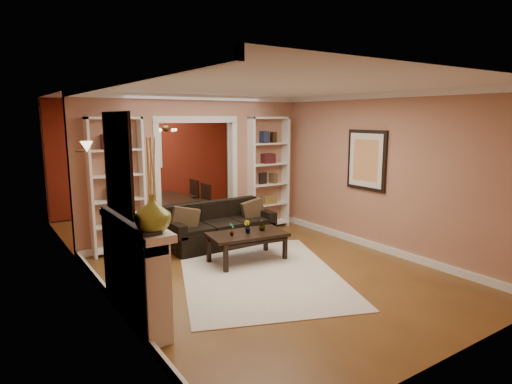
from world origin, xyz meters
TOP-DOWN VIEW (x-y plane):
  - floor at (0.00, 0.00)m, footprint 8.00×8.00m
  - ceiling at (0.00, 0.00)m, footprint 8.00×8.00m
  - wall_back at (0.00, 4.00)m, footprint 8.00×0.00m
  - wall_front at (0.00, -4.00)m, footprint 8.00×0.00m
  - wall_left at (-2.25, 0.00)m, footprint 0.00×8.00m
  - wall_right at (2.25, 0.00)m, footprint 0.00×8.00m
  - partition_wall at (0.00, 1.20)m, footprint 4.50×0.15m
  - red_back_panel at (0.00, 3.97)m, footprint 4.44×0.04m
  - dining_window at (0.00, 3.93)m, footprint 0.78×0.03m
  - area_rug at (-0.13, -1.13)m, footprint 3.20×3.71m
  - sofa at (0.09, 0.45)m, footprint 1.96×0.85m
  - pillow_left at (-0.61, 0.43)m, footprint 0.46×0.21m
  - pillow_right at (0.78, 0.43)m, footprint 0.42×0.16m
  - coffee_table at (0.03, -0.54)m, footprint 1.31×0.82m
  - plant_left at (-0.26, -0.54)m, footprint 0.13×0.13m
  - plant_center at (0.03, -0.54)m, footprint 0.12×0.14m
  - plant_right at (0.32, -0.54)m, footprint 0.15×0.15m
  - bookshelf_left at (-1.55, 1.03)m, footprint 0.90×0.30m
  - bookshelf_right at (1.55, 1.03)m, footprint 0.90×0.30m
  - fireplace at (-2.09, -1.50)m, footprint 0.32×1.70m
  - vase at (-2.09, -2.13)m, footprint 0.43×0.43m
  - mirror at (-2.23, -1.50)m, footprint 0.03×0.95m
  - wall_sconce at (-2.15, 0.55)m, footprint 0.18×0.18m
  - framed_art at (2.21, -1.00)m, footprint 0.04×0.85m
  - dining_table at (0.02, 2.70)m, footprint 1.55×0.86m
  - dining_chair_nw at (-0.53, 2.40)m, footprint 0.45×0.45m
  - dining_chair_ne at (0.57, 2.40)m, footprint 0.46×0.46m
  - dining_chair_sw at (-0.53, 3.00)m, footprint 0.47×0.47m
  - dining_chair_se at (0.57, 3.00)m, footprint 0.50×0.50m
  - chandelier at (0.00, 2.70)m, footprint 0.50×0.50m

SIDE VIEW (x-z plane):
  - floor at x=0.00m, z-range 0.00..0.00m
  - area_rug at x=-0.13m, z-range 0.00..0.01m
  - coffee_table at x=0.03m, z-range 0.00..0.47m
  - dining_table at x=0.02m, z-range 0.00..0.54m
  - sofa at x=0.09m, z-range 0.00..0.77m
  - dining_chair_nw at x=-0.53m, z-range 0.00..0.82m
  - dining_chair_ne at x=0.57m, z-range 0.00..0.85m
  - dining_chair_sw at x=-0.53m, z-range 0.00..0.85m
  - dining_chair_se at x=0.57m, z-range 0.00..0.87m
  - plant_right at x=0.32m, z-range 0.47..0.66m
  - plant_center at x=0.03m, z-range 0.47..0.67m
  - plant_left at x=-0.26m, z-range 0.47..0.68m
  - pillow_right at x=0.78m, z-range 0.37..0.78m
  - fireplace at x=-2.09m, z-range 0.00..1.16m
  - pillow_left at x=-0.61m, z-range 0.37..0.82m
  - bookshelf_left at x=-1.55m, z-range 0.00..2.30m
  - bookshelf_right at x=1.55m, z-range 0.00..2.30m
  - red_back_panel at x=0.00m, z-range 0.00..2.64m
  - vase at x=-2.09m, z-range 1.16..1.54m
  - wall_back at x=0.00m, z-range -2.65..5.35m
  - wall_front at x=0.00m, z-range -2.65..5.35m
  - wall_left at x=-2.25m, z-range -2.65..5.35m
  - wall_right at x=2.25m, z-range -2.65..5.35m
  - partition_wall at x=0.00m, z-range 0.00..2.70m
  - dining_window at x=0.00m, z-range 1.06..2.04m
  - framed_art at x=2.21m, z-range 1.02..2.08m
  - mirror at x=-2.23m, z-range 1.25..2.35m
  - wall_sconce at x=-2.15m, z-range 1.72..1.94m
  - chandelier at x=0.00m, z-range 1.87..2.17m
  - ceiling at x=0.00m, z-range 2.70..2.70m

